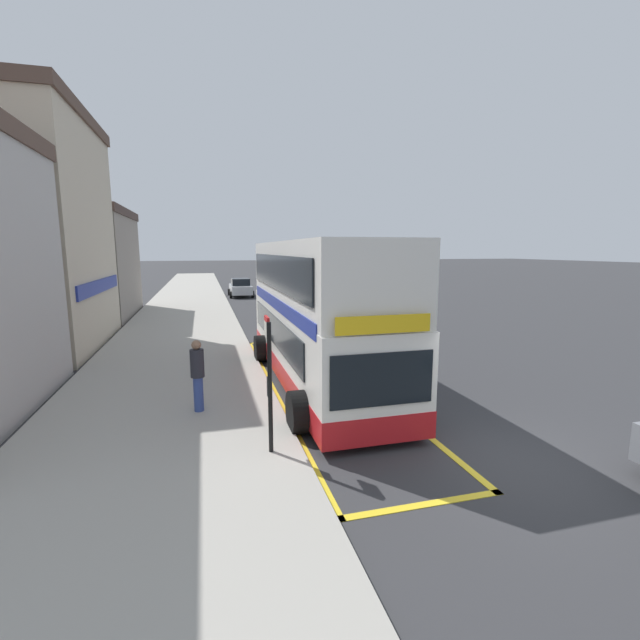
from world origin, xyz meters
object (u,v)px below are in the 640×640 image
Objects in this scene: bus_stop_sign at (269,374)px; parked_car_silver_behind at (241,288)px; double_decker_bus at (316,317)px; pedestrian_waiting_near_sign at (198,372)px.

parked_car_silver_behind is at bearing 86.26° from bus_stop_sign.
double_decker_bus is 5.19m from bus_stop_sign.
pedestrian_waiting_near_sign is (-1.41, 2.61, -0.60)m from bus_stop_sign.
double_decker_bus is at bearing -88.90° from parked_car_silver_behind.
double_decker_bus is 2.49× the size of parked_car_silver_behind.
double_decker_bus is 26.08m from parked_car_silver_behind.
parked_car_silver_behind is at bearing 90.39° from double_decker_bus.
parked_car_silver_behind is 2.31× the size of pedestrian_waiting_near_sign.
pedestrian_waiting_near_sign reaches higher than parked_car_silver_behind.
bus_stop_sign is at bearing -61.55° from pedestrian_waiting_near_sign.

